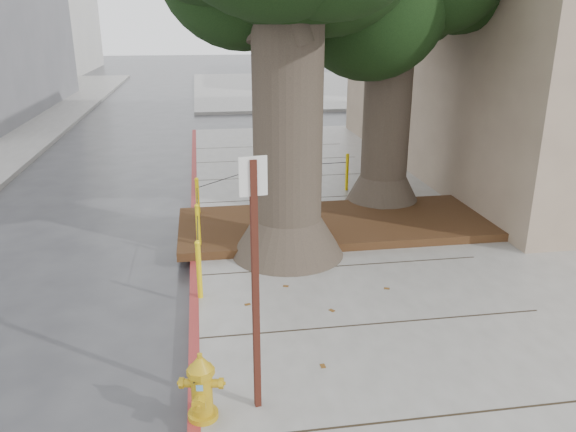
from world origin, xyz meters
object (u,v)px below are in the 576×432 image
Objects in this scene: car_silver at (389,103)px; fire_hydrant at (202,387)px; car_red at (422,106)px; signpost at (255,274)px.

fire_hydrant is at bearing 160.92° from car_silver.
car_silver is at bearing 56.05° from car_red.
signpost is 21.10m from car_red.
signpost reaches higher than car_silver.
fire_hydrant is 21.84m from car_silver.
signpost is (0.60, 0.11, 1.22)m from fire_hydrant.
car_silver is 1.58m from car_red.
car_red is (9.99, 18.98, 0.05)m from fire_hydrant.
car_red is (1.20, -1.02, -0.04)m from car_silver.
signpost is 0.79× the size of car_red.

